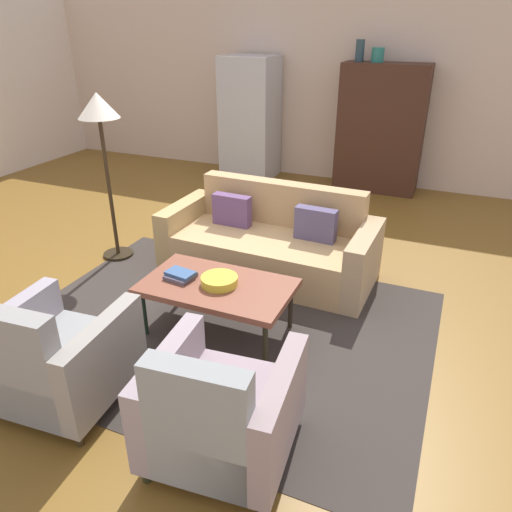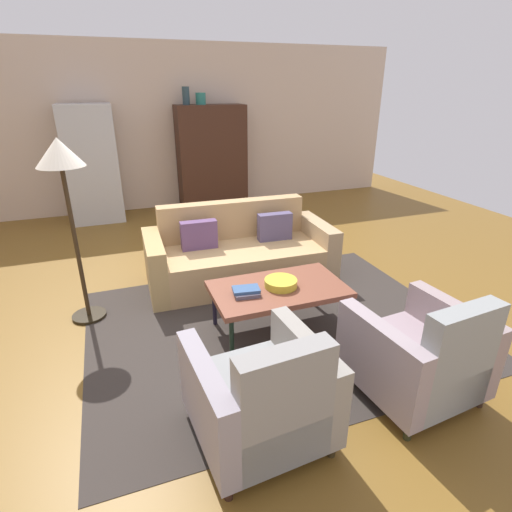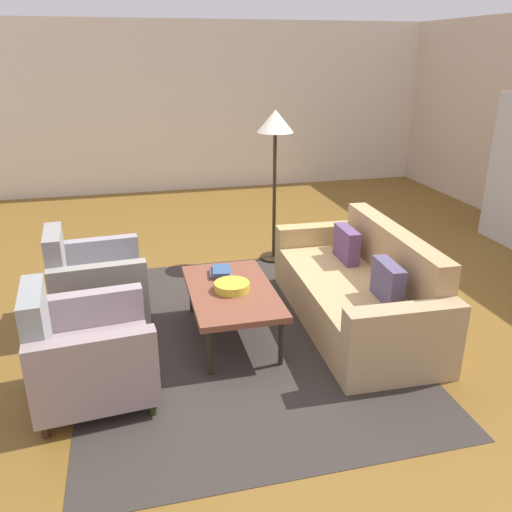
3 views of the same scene
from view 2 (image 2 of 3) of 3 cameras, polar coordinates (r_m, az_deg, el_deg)
The scene contains 14 objects.
ground_plane at distance 4.27m, azimuth -7.61°, elevation -6.93°, with size 11.44×11.44×0.00m, color brown.
wall_back at distance 7.64m, azimuth -15.17°, elevation 16.91°, with size 9.54×0.12×2.80m, color beige.
area_rug at distance 3.91m, azimuth 2.76°, elevation -9.79°, with size 3.40×2.60×0.01m, color #352E2A.
couch at distance 4.72m, azimuth -2.46°, elevation 0.20°, with size 2.13×0.96×0.86m.
coffee_table at distance 3.66m, azimuth 3.18°, elevation -4.89°, with size 1.20×0.70×0.44m.
armchair_left at distance 2.63m, azimuth 1.02°, elevation -19.59°, with size 0.86×0.86×0.88m.
armchair_right at distance 3.17m, azimuth 22.33°, elevation -13.11°, with size 0.87×0.87×0.88m.
fruit_bowl at distance 3.64m, azimuth 3.51°, elevation -3.82°, with size 0.29×0.29×0.07m, color gold.
book_stack at distance 3.51m, azimuth -1.41°, elevation -5.00°, with size 0.25×0.22×0.06m.
cabinet at distance 7.54m, azimuth -6.26°, elevation 13.63°, with size 1.20×0.51×1.80m.
vase_tall at distance 7.35m, azimuth -9.87°, elevation 21.38°, with size 0.12×0.12×0.29m, color #294049.
vase_round at distance 7.41m, azimuth -7.81°, elevation 21.14°, with size 0.17×0.17×0.19m, color #277467.
refrigerator at distance 7.22m, azimuth -22.10°, elevation 11.90°, with size 0.80×0.73×1.85m.
floor_lamp at distance 3.88m, azimuth -25.67°, elevation 10.79°, with size 0.40×0.40×1.72m.
Camera 2 is at (-0.73, -3.63, 2.12)m, focal length 28.35 mm.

